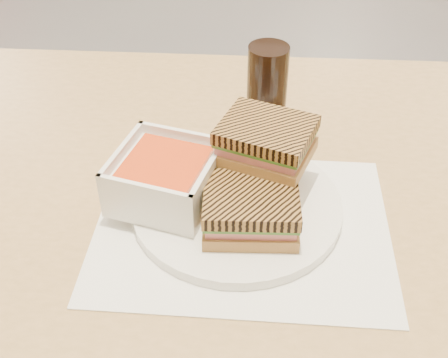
# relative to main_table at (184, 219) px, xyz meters

# --- Properties ---
(main_table) EXTENTS (1.25, 0.80, 0.75)m
(main_table) POSITION_rel_main_table_xyz_m (0.00, 0.00, 0.00)
(main_table) COLOR tan
(main_table) RESTS_ON ground
(tray_liner) EXTENTS (0.40, 0.32, 0.00)m
(tray_liner) POSITION_rel_main_table_xyz_m (0.11, -0.12, 0.12)
(tray_liner) COLOR white
(tray_liner) RESTS_ON main_table
(plate) EXTENTS (0.28, 0.28, 0.02)m
(plate) POSITION_rel_main_table_xyz_m (0.10, -0.09, 0.12)
(plate) COLOR white
(plate) RESTS_ON tray_liner
(soup_bowl) EXTENTS (0.15, 0.15, 0.07)m
(soup_bowl) POSITION_rel_main_table_xyz_m (0.00, -0.09, 0.16)
(soup_bowl) COLOR white
(soup_bowl) RESTS_ON plate
(panini_lower) EXTENTS (0.13, 0.11, 0.05)m
(panini_lower) POSITION_rel_main_table_xyz_m (0.12, -0.13, 0.16)
(panini_lower) COLOR #A27347
(panini_lower) RESTS_ON plate
(panini_upper) EXTENTS (0.14, 0.12, 0.05)m
(panini_upper) POSITION_rel_main_table_xyz_m (0.13, -0.05, 0.21)
(panini_upper) COLOR #A27347
(panini_upper) RESTS_ON panini_lower
(cola_glass) EXTENTS (0.06, 0.06, 0.14)m
(cola_glass) POSITION_rel_main_table_xyz_m (0.11, 0.13, 0.18)
(cola_glass) COLOR black
(cola_glass) RESTS_ON main_table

